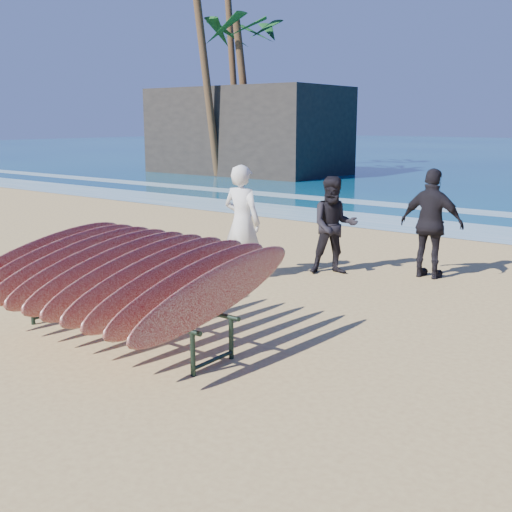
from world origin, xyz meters
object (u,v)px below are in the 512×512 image
object	(u,v)px
building	(248,131)
person_white	(242,222)
person_dark_a	(334,226)
palm_mid	(245,33)
surfboard_rack	(122,273)
person_dark_b	(432,224)

from	to	relation	value
building	person_white	bearing A→B (deg)	-51.76
building	person_dark_a	bearing A→B (deg)	-47.63
palm_mid	person_white	bearing A→B (deg)	-51.44
surfboard_rack	person_white	xyz separation A→B (m)	(-0.91, 3.49, 0.12)
person_white	building	xyz separation A→B (m)	(-14.25, 18.08, 1.19)
surfboard_rack	building	distance (m)	26.39
surfboard_rack	person_white	bearing A→B (deg)	104.25
person_dark_a	building	world-z (taller)	building
surfboard_rack	palm_mid	world-z (taller)	palm_mid
person_white	palm_mid	xyz separation A→B (m)	(-12.92, 16.21, 5.76)
person_dark_b	building	distance (m)	23.31
surfboard_rack	palm_mid	xyz separation A→B (m)	(-13.83, 19.70, 5.88)
building	palm_mid	bearing A→B (deg)	-54.60
person_white	person_dark_b	distance (m)	3.30
building	palm_mid	distance (m)	5.12
surfboard_rack	palm_mid	size ratio (longest dim) A/B	0.42
person_white	person_dark_b	bearing A→B (deg)	-144.73
person_dark_a	palm_mid	xyz separation A→B (m)	(-14.03, 14.97, 5.88)
person_dark_b	palm_mid	bearing A→B (deg)	-43.80
person_white	person_dark_a	bearing A→B (deg)	-134.46
person_dark_b	building	size ratio (longest dim) A/B	0.20
surfboard_rack	person_dark_a	distance (m)	4.73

